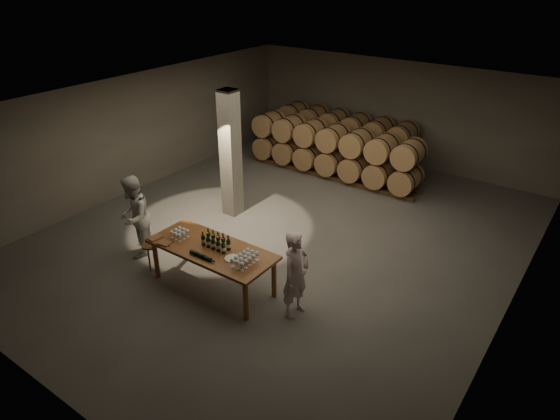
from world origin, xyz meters
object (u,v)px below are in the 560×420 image
Objects in this scene: tasting_table at (212,252)px; bottle_cluster at (216,242)px; plate at (233,258)px; person_man at (296,274)px; notebook_near at (165,243)px; stool at (151,249)px; person_woman at (134,217)px.

bottle_cluster is at bearing 44.06° from tasting_table.
tasting_table is 0.60m from plate.
person_man is at bearing 14.78° from plate.
tasting_table is 1.81m from person_man.
notebook_near is at bearing -165.93° from plate.
bottle_cluster is at bearing 12.12° from stool.
notebook_near reaches higher than stool.
stool is at bearing -167.88° from bottle_cluster.
tasting_table is 0.24m from bottle_cluster.
tasting_table is at bearing 102.40° from person_man.
person_woman is at bearing -178.64° from tasting_table.
stool is 0.34× the size of person_man.
plate is (0.52, -0.12, -0.11)m from bottle_cluster.
plate is at bearing 109.09° from person_man.
person_woman is (-2.21, -0.05, 0.13)m from tasting_table.
notebook_near is 0.13× the size of person_woman.
bottle_cluster is 0.55m from plate.
plate is (0.58, -0.06, 0.11)m from tasting_table.
notebook_near reaches higher than tasting_table.
person_woman reaches higher than stool.
person_woman reaches higher than bottle_cluster.
tasting_table is 10.78× the size of notebook_near.
notebook_near is at bearing -12.59° from stool.
stool is (-1.51, -0.28, -0.32)m from tasting_table.
stool is 0.31× the size of person_woman.
person_woman is (-1.36, 0.37, 0.01)m from notebook_near.
stool is at bearing -174.15° from plate.
stool is (-2.09, -0.21, -0.43)m from plate.
plate is at bearing 5.59° from notebook_near.
person_woman is (-4.01, -0.31, 0.07)m from person_man.
person_man is (3.30, 0.53, 0.38)m from stool.
person_woman reaches higher than tasting_table.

